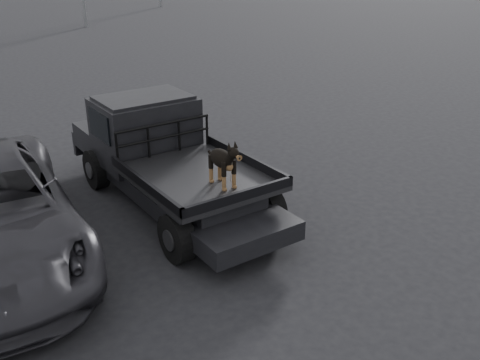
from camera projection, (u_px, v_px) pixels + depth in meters
ground at (230, 237)px, 8.60m from camera, size 120.00×120.00×0.00m
flatbed_ute at (172, 181)px, 9.49m from camera, size 2.00×5.40×0.92m
ute_cab at (145, 119)px, 9.84m from camera, size 1.72×1.30×0.88m
headache_rack at (164, 139)px, 9.35m from camera, size 1.80×0.08×0.55m
dog at (222, 163)px, 8.08m from camera, size 0.32×0.60×0.74m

